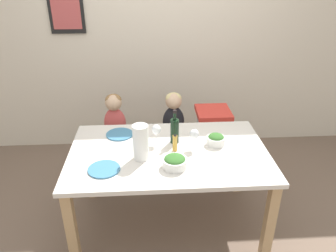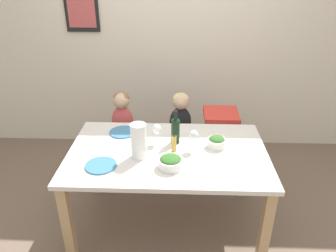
# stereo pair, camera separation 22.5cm
# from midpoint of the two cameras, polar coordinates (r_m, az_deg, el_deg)

# --- Properties ---
(ground_plane) EXTENTS (14.00, 14.00, 0.00)m
(ground_plane) POSITION_cam_midpoint_polar(r_m,az_deg,el_deg) (2.99, -2.15, -16.54)
(ground_plane) COLOR #705B4C
(wall_back) EXTENTS (10.00, 0.09, 2.70)m
(wall_back) POSITION_cam_midpoint_polar(r_m,az_deg,el_deg) (3.74, -3.27, 15.92)
(wall_back) COLOR beige
(wall_back) RESTS_ON ground_plane
(dining_table) EXTENTS (1.54, 0.96, 0.74)m
(dining_table) POSITION_cam_midpoint_polar(r_m,az_deg,el_deg) (2.60, -2.40, -6.19)
(dining_table) COLOR silver
(dining_table) RESTS_ON ground_plane
(chair_far_left) EXTENTS (0.40, 0.42, 0.45)m
(chair_far_left) POSITION_cam_midpoint_polar(r_m,az_deg,el_deg) (3.42, -10.79, -3.01)
(chair_far_left) COLOR silver
(chair_far_left) RESTS_ON ground_plane
(chair_far_center) EXTENTS (0.40, 0.42, 0.45)m
(chair_far_center) POSITION_cam_midpoint_polar(r_m,az_deg,el_deg) (3.39, -0.98, -2.75)
(chair_far_center) COLOR silver
(chair_far_center) RESTS_ON ground_plane
(chair_right_highchair) EXTENTS (0.34, 0.35, 0.73)m
(chair_right_highchair) POSITION_cam_midpoint_polar(r_m,az_deg,el_deg) (3.34, 5.86, 0.22)
(chair_right_highchair) COLOR silver
(chair_right_highchair) RESTS_ON ground_plane
(person_child_left) EXTENTS (0.22, 0.17, 0.46)m
(person_child_left) POSITION_cam_midpoint_polar(r_m,az_deg,el_deg) (3.27, -11.27, 1.97)
(person_child_left) COLOR #C64C4C
(person_child_left) RESTS_ON chair_far_left
(person_child_center) EXTENTS (0.22, 0.17, 0.46)m
(person_child_center) POSITION_cam_midpoint_polar(r_m,az_deg,el_deg) (3.24, -1.02, 2.28)
(person_child_center) COLOR black
(person_child_center) RESTS_ON chair_far_center
(wine_bottle) EXTENTS (0.07, 0.07, 0.28)m
(wine_bottle) POSITION_cam_midpoint_polar(r_m,az_deg,el_deg) (2.61, -1.30, -0.74)
(wine_bottle) COLOR black
(wine_bottle) RESTS_ON dining_table
(paper_towel_roll) EXTENTS (0.12, 0.12, 0.27)m
(paper_towel_roll) POSITION_cam_midpoint_polar(r_m,az_deg,el_deg) (2.40, -7.45, -2.91)
(paper_towel_roll) COLOR white
(paper_towel_roll) RESTS_ON dining_table
(wine_glass_near) EXTENTS (0.07, 0.07, 0.17)m
(wine_glass_near) POSITION_cam_midpoint_polar(r_m,az_deg,el_deg) (2.51, 2.04, -1.58)
(wine_glass_near) COLOR white
(wine_glass_near) RESTS_ON dining_table
(wine_glass_far) EXTENTS (0.07, 0.07, 0.17)m
(wine_glass_far) POSITION_cam_midpoint_polar(r_m,az_deg,el_deg) (2.59, -4.54, -0.78)
(wine_glass_far) COLOR white
(wine_glass_far) RESTS_ON dining_table
(salad_bowl_large) EXTENTS (0.18, 0.18, 0.09)m
(salad_bowl_large) POSITION_cam_midpoint_polar(r_m,az_deg,el_deg) (2.33, -1.60, -6.30)
(salad_bowl_large) COLOR white
(salad_bowl_large) RESTS_ON dining_table
(salad_bowl_small) EXTENTS (0.15, 0.15, 0.09)m
(salad_bowl_small) POSITION_cam_midpoint_polar(r_m,az_deg,el_deg) (2.62, 5.92, -2.39)
(salad_bowl_small) COLOR white
(salad_bowl_small) RESTS_ON dining_table
(dinner_plate_front_left) EXTENTS (0.23, 0.23, 0.01)m
(dinner_plate_front_left) POSITION_cam_midpoint_polar(r_m,az_deg,el_deg) (2.39, -13.77, -7.38)
(dinner_plate_front_left) COLOR teal
(dinner_plate_front_left) RESTS_ON dining_table
(dinner_plate_back_left) EXTENTS (0.23, 0.23, 0.01)m
(dinner_plate_back_left) POSITION_cam_midpoint_polar(r_m,az_deg,el_deg) (2.82, -10.69, -1.48)
(dinner_plate_back_left) COLOR teal
(dinner_plate_back_left) RESTS_ON dining_table
(condiment_bottle_hot_sauce) EXTENTS (0.04, 0.04, 0.15)m
(condiment_bottle_hot_sauce) POSITION_cam_midpoint_polar(r_m,az_deg,el_deg) (2.51, -1.35, -2.95)
(condiment_bottle_hot_sauce) COLOR #BC8E33
(condiment_bottle_hot_sauce) RESTS_ON dining_table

